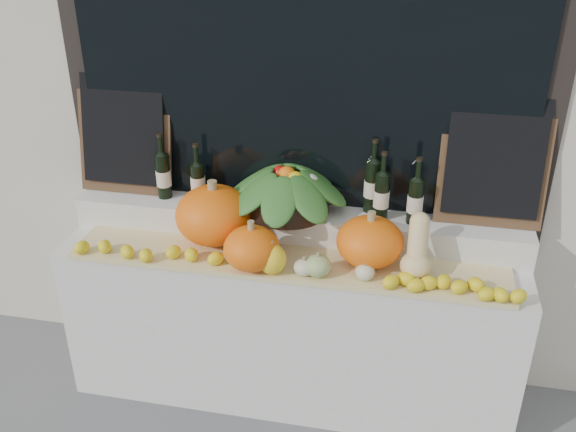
{
  "coord_description": "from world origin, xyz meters",
  "views": [
    {
      "loc": [
        0.52,
        -1.14,
        2.53
      ],
      "look_at": [
        0.0,
        1.45,
        1.12
      ],
      "focal_mm": 40.0,
      "sensor_mm": 36.0,
      "label": 1
    }
  ],
  "objects_px": {
    "pumpkin_left": "(214,215)",
    "wine_bottle_tall": "(373,186)",
    "pumpkin_right": "(370,242)",
    "produce_bowl": "(287,189)",
    "butternut_squash": "(417,251)"
  },
  "relations": [
    {
      "from": "pumpkin_left",
      "to": "produce_bowl",
      "type": "relative_size",
      "value": 0.59
    },
    {
      "from": "pumpkin_left",
      "to": "pumpkin_right",
      "type": "xyz_separation_m",
      "value": [
        0.77,
        -0.06,
        -0.03
      ]
    },
    {
      "from": "pumpkin_right",
      "to": "wine_bottle_tall",
      "type": "height_order",
      "value": "wine_bottle_tall"
    },
    {
      "from": "pumpkin_left",
      "to": "produce_bowl",
      "type": "xyz_separation_m",
      "value": [
        0.34,
        0.14,
        0.11
      ]
    },
    {
      "from": "butternut_squash",
      "to": "produce_bowl",
      "type": "bearing_deg",
      "value": 158.46
    },
    {
      "from": "wine_bottle_tall",
      "to": "butternut_squash",
      "type": "bearing_deg",
      "value": -54.96
    },
    {
      "from": "pumpkin_right",
      "to": "produce_bowl",
      "type": "relative_size",
      "value": 0.49
    },
    {
      "from": "pumpkin_left",
      "to": "pumpkin_right",
      "type": "relative_size",
      "value": 1.21
    },
    {
      "from": "pumpkin_right",
      "to": "butternut_squash",
      "type": "height_order",
      "value": "butternut_squash"
    },
    {
      "from": "pumpkin_right",
      "to": "butternut_squash",
      "type": "bearing_deg",
      "value": -14.53
    },
    {
      "from": "butternut_squash",
      "to": "produce_bowl",
      "type": "height_order",
      "value": "produce_bowl"
    },
    {
      "from": "pumpkin_left",
      "to": "pumpkin_right",
      "type": "distance_m",
      "value": 0.77
    },
    {
      "from": "pumpkin_left",
      "to": "produce_bowl",
      "type": "height_order",
      "value": "produce_bowl"
    },
    {
      "from": "pumpkin_left",
      "to": "wine_bottle_tall",
      "type": "distance_m",
      "value": 0.79
    },
    {
      "from": "produce_bowl",
      "to": "wine_bottle_tall",
      "type": "height_order",
      "value": "wine_bottle_tall"
    }
  ]
}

